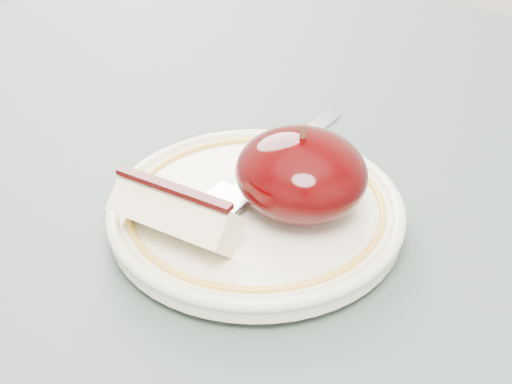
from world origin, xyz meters
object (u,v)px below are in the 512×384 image
Objects in this scene: table at (235,301)px; fork at (262,172)px; apple_half at (301,174)px; plate at (256,210)px.

fork is at bearing 53.90° from table.
fork is at bearing 164.13° from apple_half.
plate is 2.27× the size of apple_half.
fork reaches higher than plate.
fork is (-0.04, 0.01, -0.02)m from apple_half.
table is 0.14m from apple_half.
fork is (0.01, 0.02, 0.11)m from table.
apple_half reaches higher than plate.
apple_half is at bearing 5.63° from table.
apple_half is 0.45× the size of fork.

